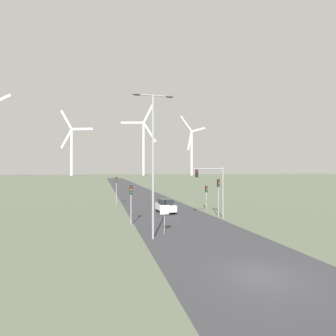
{
  "coord_description": "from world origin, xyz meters",
  "views": [
    {
      "loc": [
        -8.25,
        -12.46,
        5.68
      ],
      "look_at": [
        0.0,
        20.05,
        5.9
      ],
      "focal_mm": 28.0,
      "sensor_mm": 36.0,
      "label": 1
    }
  ],
  "objects_px": {
    "stop_sign_near": "(164,214)",
    "wind_turbine_left": "(72,147)",
    "traffic_light_post_mid_left": "(116,184)",
    "traffic_light_mast_overhead": "(213,182)",
    "wind_turbine_right": "(192,148)",
    "streetlamp": "(153,150)",
    "car_approaching": "(166,206)",
    "wind_turbine_center": "(144,143)",
    "traffic_light_post_near_right": "(218,189)",
    "traffic_light_post_mid_right": "(206,192)",
    "traffic_light_post_near_left": "(131,196)"
  },
  "relations": [
    {
      "from": "stop_sign_near",
      "to": "wind_turbine_left",
      "type": "relative_size",
      "value": 0.04
    },
    {
      "from": "traffic_light_post_mid_left",
      "to": "traffic_light_mast_overhead",
      "type": "height_order",
      "value": "traffic_light_mast_overhead"
    },
    {
      "from": "traffic_light_mast_overhead",
      "to": "wind_turbine_right",
      "type": "distance_m",
      "value": 234.51
    },
    {
      "from": "traffic_light_post_mid_left",
      "to": "wind_turbine_left",
      "type": "xyz_separation_m",
      "value": [
        -28.41,
        204.63,
        23.0
      ]
    },
    {
      "from": "streetlamp",
      "to": "car_approaching",
      "type": "height_order",
      "value": "streetlamp"
    },
    {
      "from": "stop_sign_near",
      "to": "traffic_light_mast_overhead",
      "type": "relative_size",
      "value": 0.42
    },
    {
      "from": "stop_sign_near",
      "to": "wind_turbine_center",
      "type": "xyz_separation_m",
      "value": [
        34.9,
        235.0,
        30.54
      ]
    },
    {
      "from": "traffic_light_post_mid_left",
      "to": "car_approaching",
      "type": "xyz_separation_m",
      "value": [
        5.84,
        -9.9,
        -2.37
      ]
    },
    {
      "from": "traffic_light_post_near_right",
      "to": "traffic_light_post_mid_right",
      "type": "xyz_separation_m",
      "value": [
        0.47,
        4.93,
        -0.78
      ]
    },
    {
      "from": "traffic_light_post_mid_left",
      "to": "wind_turbine_right",
      "type": "xyz_separation_m",
      "value": [
        85.39,
        205.76,
        24.18
      ]
    },
    {
      "from": "streetlamp",
      "to": "wind_turbine_left",
      "type": "relative_size",
      "value": 0.2
    },
    {
      "from": "car_approaching",
      "to": "traffic_light_post_near_right",
      "type": "bearing_deg",
      "value": -36.29
    },
    {
      "from": "stop_sign_near",
      "to": "traffic_light_post_mid_left",
      "type": "height_order",
      "value": "traffic_light_post_mid_left"
    },
    {
      "from": "streetlamp",
      "to": "traffic_light_post_mid_right",
      "type": "distance_m",
      "value": 17.35
    },
    {
      "from": "wind_turbine_left",
      "to": "traffic_light_post_near_right",
      "type": "bearing_deg",
      "value": -79.66
    },
    {
      "from": "streetlamp",
      "to": "wind_turbine_center",
      "type": "xyz_separation_m",
      "value": [
        36.18,
        236.36,
        25.03
      ]
    },
    {
      "from": "car_approaching",
      "to": "wind_turbine_left",
      "type": "relative_size",
      "value": 0.07
    },
    {
      "from": "traffic_light_post_mid_left",
      "to": "wind_turbine_left",
      "type": "bearing_deg",
      "value": 97.9
    },
    {
      "from": "traffic_light_mast_overhead",
      "to": "wind_turbine_left",
      "type": "distance_m",
      "value": 224.23
    },
    {
      "from": "car_approaching",
      "to": "wind_turbine_right",
      "type": "bearing_deg",
      "value": 69.75
    },
    {
      "from": "car_approaching",
      "to": "streetlamp",
      "type": "bearing_deg",
      "value": -108.19
    },
    {
      "from": "traffic_light_post_near_right",
      "to": "traffic_light_post_mid_right",
      "type": "distance_m",
      "value": 5.02
    },
    {
      "from": "traffic_light_post_mid_left",
      "to": "wind_turbine_right",
      "type": "distance_m",
      "value": 224.08
    },
    {
      "from": "traffic_light_mast_overhead",
      "to": "wind_turbine_center",
      "type": "height_order",
      "value": "wind_turbine_center"
    },
    {
      "from": "traffic_light_post_near_right",
      "to": "traffic_light_post_mid_right",
      "type": "height_order",
      "value": "traffic_light_post_near_right"
    },
    {
      "from": "traffic_light_mast_overhead",
      "to": "traffic_light_post_mid_left",
      "type": "bearing_deg",
      "value": 123.95
    },
    {
      "from": "stop_sign_near",
      "to": "car_approaching",
      "type": "relative_size",
      "value": 0.61
    },
    {
      "from": "traffic_light_post_mid_right",
      "to": "traffic_light_mast_overhead",
      "type": "height_order",
      "value": "traffic_light_mast_overhead"
    },
    {
      "from": "traffic_light_post_mid_right",
      "to": "wind_turbine_right",
      "type": "relative_size",
      "value": 0.06
    },
    {
      "from": "stop_sign_near",
      "to": "wind_turbine_left",
      "type": "xyz_separation_m",
      "value": [
        -31.45,
        225.59,
        24.5
      ]
    },
    {
      "from": "traffic_light_post_near_right",
      "to": "traffic_light_post_mid_left",
      "type": "relative_size",
      "value": 1.0
    },
    {
      "from": "traffic_light_post_mid_left",
      "to": "wind_turbine_right",
      "type": "bearing_deg",
      "value": 67.46
    },
    {
      "from": "traffic_light_post_near_left",
      "to": "traffic_light_post_near_right",
      "type": "xyz_separation_m",
      "value": [
        10.87,
        2.35,
        0.31
      ]
    },
    {
      "from": "car_approaching",
      "to": "stop_sign_near",
      "type": "bearing_deg",
      "value": -104.18
    },
    {
      "from": "traffic_light_post_near_left",
      "to": "wind_turbine_center",
      "type": "bearing_deg",
      "value": 80.8
    },
    {
      "from": "stop_sign_near",
      "to": "traffic_light_post_near_left",
      "type": "xyz_separation_m",
      "value": [
        -2.44,
        4.57,
        1.2
      ]
    },
    {
      "from": "traffic_light_post_near_left",
      "to": "stop_sign_near",
      "type": "bearing_deg",
      "value": -61.89
    },
    {
      "from": "streetlamp",
      "to": "traffic_light_post_near_left",
      "type": "height_order",
      "value": "streetlamp"
    },
    {
      "from": "traffic_light_post_near_right",
      "to": "traffic_light_post_mid_left",
      "type": "distance_m",
      "value": 18.13
    },
    {
      "from": "traffic_light_post_near_right",
      "to": "traffic_light_post_mid_right",
      "type": "relative_size",
      "value": 1.32
    },
    {
      "from": "streetlamp",
      "to": "wind_turbine_right",
      "type": "xyz_separation_m",
      "value": [
        83.63,
        228.08,
        20.17
      ]
    },
    {
      "from": "traffic_light_post_near_left",
      "to": "traffic_light_post_near_right",
      "type": "relative_size",
      "value": 0.9
    },
    {
      "from": "streetlamp",
      "to": "wind_turbine_right",
      "type": "relative_size",
      "value": 0.2
    },
    {
      "from": "streetlamp",
      "to": "car_approaching",
      "type": "xyz_separation_m",
      "value": [
        4.08,
        12.42,
        -6.38
      ]
    },
    {
      "from": "streetlamp",
      "to": "stop_sign_near",
      "type": "bearing_deg",
      "value": 46.59
    },
    {
      "from": "streetlamp",
      "to": "wind_turbine_center",
      "type": "relative_size",
      "value": 0.16
    },
    {
      "from": "traffic_light_post_near_left",
      "to": "traffic_light_mast_overhead",
      "type": "xyz_separation_m",
      "value": [
        9.6,
        1.24,
        1.28
      ]
    },
    {
      "from": "traffic_light_mast_overhead",
      "to": "wind_turbine_center",
      "type": "distance_m",
      "value": 232.56
    },
    {
      "from": "traffic_light_post_near_left",
      "to": "wind_turbine_center",
      "type": "height_order",
      "value": "wind_turbine_center"
    },
    {
      "from": "wind_turbine_center",
      "to": "wind_turbine_right",
      "type": "relative_size",
      "value": 1.25
    }
  ]
}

